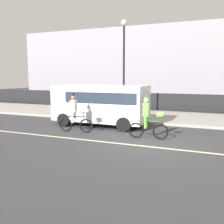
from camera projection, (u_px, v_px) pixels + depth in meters
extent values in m
plane|color=#38383A|center=(152.00, 144.00, 10.41)|extent=(80.00, 80.00, 0.00)
cube|color=beige|center=(149.00, 147.00, 9.95)|extent=(36.00, 0.14, 0.01)
cube|color=#9E9B93|center=(178.00, 118.00, 16.34)|extent=(60.00, 5.00, 0.15)
cube|color=black|center=(185.00, 104.00, 18.90)|extent=(40.00, 0.08, 1.40)
cube|color=#99939E|center=(158.00, 67.00, 27.87)|extent=(28.00, 8.00, 7.34)
torus|color=black|center=(86.00, 126.00, 12.38)|extent=(0.67, 0.14, 0.67)
torus|color=black|center=(66.00, 125.00, 12.68)|extent=(0.67, 0.14, 0.67)
cylinder|color=black|center=(76.00, 117.00, 12.47)|extent=(0.97, 0.16, 0.05)
cylinder|color=black|center=(73.00, 115.00, 12.50)|extent=(0.04, 0.04, 0.18)
cylinder|color=black|center=(84.00, 115.00, 12.34)|extent=(0.04, 0.04, 0.23)
cylinder|color=black|center=(84.00, 112.00, 12.32)|extent=(0.09, 0.50, 0.03)
ellipsoid|color=white|center=(85.00, 111.00, 12.29)|extent=(0.38, 0.24, 0.24)
cube|color=white|center=(74.00, 106.00, 12.43)|extent=(0.27, 0.34, 0.56)
sphere|color=#9E7051|center=(73.00, 98.00, 12.38)|extent=(0.22, 0.22, 0.22)
cone|color=black|center=(73.00, 94.00, 12.35)|extent=(0.14, 0.14, 0.16)
cylinder|color=white|center=(73.00, 118.00, 12.37)|extent=(0.11, 0.11, 0.48)
cylinder|color=white|center=(75.00, 117.00, 12.64)|extent=(0.11, 0.11, 0.48)
torus|color=black|center=(160.00, 132.00, 11.07)|extent=(0.67, 0.15, 0.67)
torus|color=black|center=(136.00, 130.00, 11.36)|extent=(0.67, 0.15, 0.67)
cylinder|color=#266626|center=(148.00, 121.00, 11.15)|extent=(0.97, 0.16, 0.05)
cylinder|color=#266626|center=(145.00, 119.00, 11.18)|extent=(0.04, 0.04, 0.18)
cylinder|color=#266626|center=(158.00, 119.00, 11.02)|extent=(0.04, 0.04, 0.23)
cylinder|color=#266626|center=(158.00, 116.00, 11.01)|extent=(0.09, 0.50, 0.03)
ellipsoid|color=#72CC4C|center=(160.00, 115.00, 10.97)|extent=(0.38, 0.24, 0.24)
cube|color=#72CC4C|center=(146.00, 109.00, 11.11)|extent=(0.28, 0.35, 0.56)
sphere|color=beige|center=(146.00, 100.00, 11.06)|extent=(0.22, 0.22, 0.22)
cone|color=#266626|center=(146.00, 96.00, 11.03)|extent=(0.14, 0.14, 0.16)
cylinder|color=#72CC4C|center=(145.00, 123.00, 11.05)|extent=(0.11, 0.11, 0.48)
cylinder|color=#72CC4C|center=(146.00, 122.00, 11.32)|extent=(0.11, 0.11, 0.48)
cube|color=white|center=(100.00, 103.00, 14.08)|extent=(5.00, 2.00, 1.90)
cube|color=#283342|center=(107.00, 97.00, 13.87)|extent=(3.90, 2.02, 0.56)
cylinder|color=black|center=(124.00, 124.00, 12.63)|extent=(0.70, 0.22, 0.70)
cylinder|color=black|center=(136.00, 118.00, 14.45)|extent=(0.70, 0.22, 0.70)
cylinder|color=black|center=(64.00, 120.00, 13.94)|extent=(0.70, 0.22, 0.70)
cylinder|color=black|center=(82.00, 115.00, 15.76)|extent=(0.70, 0.22, 0.70)
cylinder|color=black|center=(124.00, 72.00, 16.04)|extent=(0.12, 0.12, 5.50)
sphere|color=#EAEACC|center=(124.00, 23.00, 15.64)|extent=(0.36, 0.36, 0.36)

